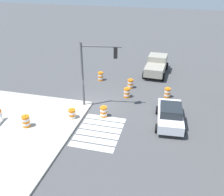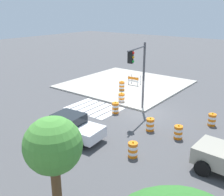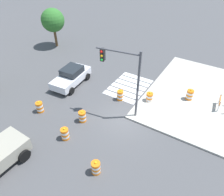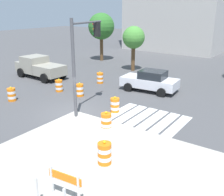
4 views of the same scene
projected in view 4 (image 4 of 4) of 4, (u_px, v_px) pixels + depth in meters
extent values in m
plane|color=#474749|center=(75.00, 113.00, 16.25)|extent=(120.00, 120.00, 0.00)
cube|color=silver|center=(120.00, 111.00, 16.49)|extent=(0.60, 3.20, 0.02)
cube|color=silver|center=(131.00, 114.00, 16.08)|extent=(0.60, 3.20, 0.02)
cube|color=silver|center=(141.00, 117.00, 15.67)|extent=(0.60, 3.20, 0.02)
cube|color=silver|center=(153.00, 120.00, 15.27)|extent=(0.60, 3.20, 0.02)
cube|color=silver|center=(165.00, 123.00, 14.86)|extent=(0.60, 3.20, 0.02)
cube|color=silver|center=(177.00, 126.00, 14.45)|extent=(0.60, 3.20, 0.02)
cube|color=silver|center=(149.00, 82.00, 20.41)|extent=(4.44, 2.18, 0.70)
cube|color=#1E2328|center=(153.00, 75.00, 20.08)|extent=(2.02, 1.75, 0.60)
cylinder|color=black|center=(128.00, 87.00, 20.40)|extent=(0.68, 0.29, 0.66)
cylinder|color=black|center=(139.00, 82.00, 21.95)|extent=(0.68, 0.29, 0.66)
cylinder|color=black|center=(161.00, 92.00, 19.11)|extent=(0.68, 0.29, 0.66)
cylinder|color=black|center=(170.00, 86.00, 20.66)|extent=(0.68, 0.29, 0.66)
cube|color=gray|center=(50.00, 70.00, 23.52)|extent=(2.59, 2.11, 0.90)
cube|color=gray|center=(35.00, 64.00, 24.63)|extent=(1.99, 2.08, 1.50)
cube|color=gray|center=(28.00, 66.00, 25.36)|extent=(1.48, 1.96, 0.90)
cylinder|color=black|center=(21.00, 73.00, 24.57)|extent=(0.85, 0.34, 0.84)
cylinder|color=black|center=(39.00, 69.00, 26.10)|extent=(0.85, 0.34, 0.84)
cylinder|color=black|center=(45.00, 78.00, 22.61)|extent=(0.85, 0.34, 0.84)
cylinder|color=black|center=(62.00, 74.00, 24.14)|extent=(0.85, 0.34, 0.84)
cylinder|color=orange|center=(12.00, 99.00, 18.38)|extent=(0.56, 0.56, 0.18)
cylinder|color=white|center=(12.00, 97.00, 18.32)|extent=(0.56, 0.56, 0.18)
cylinder|color=orange|center=(12.00, 95.00, 18.26)|extent=(0.56, 0.56, 0.18)
cylinder|color=white|center=(11.00, 92.00, 18.20)|extent=(0.56, 0.56, 0.18)
cylinder|color=orange|center=(11.00, 90.00, 18.15)|extent=(0.56, 0.56, 0.18)
sphere|color=yellow|center=(11.00, 87.00, 18.10)|extent=(0.12, 0.12, 0.12)
cylinder|color=orange|center=(59.00, 90.00, 20.44)|extent=(0.56, 0.56, 0.18)
cylinder|color=white|center=(59.00, 88.00, 20.38)|extent=(0.56, 0.56, 0.18)
cylinder|color=orange|center=(59.00, 86.00, 20.32)|extent=(0.56, 0.56, 0.18)
cylinder|color=white|center=(59.00, 84.00, 20.27)|extent=(0.56, 0.56, 0.18)
cylinder|color=orange|center=(59.00, 81.00, 20.21)|extent=(0.56, 0.56, 0.18)
sphere|color=yellow|center=(59.00, 79.00, 20.16)|extent=(0.12, 0.12, 0.12)
cylinder|color=orange|center=(100.00, 82.00, 22.69)|extent=(0.56, 0.56, 0.18)
cylinder|color=white|center=(100.00, 80.00, 22.63)|extent=(0.56, 0.56, 0.18)
cylinder|color=orange|center=(100.00, 78.00, 22.58)|extent=(0.56, 0.56, 0.18)
cylinder|color=white|center=(100.00, 76.00, 22.52)|extent=(0.56, 0.56, 0.18)
cylinder|color=orange|center=(100.00, 74.00, 22.46)|extent=(0.56, 0.56, 0.18)
sphere|color=yellow|center=(100.00, 72.00, 22.41)|extent=(0.12, 0.12, 0.12)
cylinder|color=orange|center=(115.00, 111.00, 16.39)|extent=(0.56, 0.56, 0.18)
cylinder|color=white|center=(115.00, 108.00, 16.33)|extent=(0.56, 0.56, 0.18)
cylinder|color=orange|center=(115.00, 105.00, 16.27)|extent=(0.56, 0.56, 0.18)
cylinder|color=white|center=(115.00, 102.00, 16.22)|extent=(0.56, 0.56, 0.18)
cylinder|color=orange|center=(115.00, 100.00, 16.16)|extent=(0.56, 0.56, 0.18)
sphere|color=yellow|center=(115.00, 97.00, 16.11)|extent=(0.12, 0.12, 0.12)
cylinder|color=orange|center=(80.00, 95.00, 19.37)|extent=(0.56, 0.56, 0.18)
cylinder|color=white|center=(80.00, 92.00, 19.31)|extent=(0.56, 0.56, 0.18)
cylinder|color=orange|center=(80.00, 90.00, 19.25)|extent=(0.56, 0.56, 0.18)
cylinder|color=white|center=(80.00, 88.00, 19.19)|extent=(0.56, 0.56, 0.18)
cylinder|color=orange|center=(80.00, 85.00, 19.14)|extent=(0.56, 0.56, 0.18)
sphere|color=yellow|center=(79.00, 83.00, 19.09)|extent=(0.12, 0.12, 0.12)
cylinder|color=orange|center=(106.00, 128.00, 14.06)|extent=(0.56, 0.56, 0.18)
cylinder|color=white|center=(106.00, 124.00, 14.00)|extent=(0.56, 0.56, 0.18)
cylinder|color=orange|center=(106.00, 121.00, 13.94)|extent=(0.56, 0.56, 0.18)
cylinder|color=white|center=(106.00, 118.00, 13.88)|extent=(0.56, 0.56, 0.18)
cylinder|color=orange|center=(106.00, 115.00, 13.82)|extent=(0.56, 0.56, 0.18)
sphere|color=yellow|center=(106.00, 112.00, 13.77)|extent=(0.12, 0.12, 0.12)
cylinder|color=orange|center=(105.00, 161.00, 10.71)|extent=(0.56, 0.56, 0.18)
cylinder|color=white|center=(105.00, 157.00, 10.65)|extent=(0.56, 0.56, 0.18)
cylinder|color=orange|center=(105.00, 153.00, 10.59)|extent=(0.56, 0.56, 0.18)
cylinder|color=white|center=(104.00, 149.00, 10.53)|extent=(0.56, 0.56, 0.18)
cylinder|color=orange|center=(104.00, 145.00, 10.47)|extent=(0.56, 0.56, 0.18)
sphere|color=yellow|center=(104.00, 142.00, 10.43)|extent=(0.12, 0.12, 0.12)
cube|color=silver|center=(52.00, 179.00, 8.90)|extent=(0.08, 0.08, 1.00)
cube|color=silver|center=(37.00, 191.00, 8.32)|extent=(0.08, 0.08, 1.00)
cube|color=silver|center=(79.00, 189.00, 8.41)|extent=(0.08, 0.08, 1.00)
cube|color=orange|center=(65.00, 177.00, 8.59)|extent=(1.30, 0.19, 0.28)
cube|color=white|center=(65.00, 185.00, 8.69)|extent=(1.30, 0.19, 0.20)
cylinder|color=#4C4C51|center=(74.00, 70.00, 14.52)|extent=(0.18, 0.18, 5.50)
cylinder|color=#4C4C51|center=(87.00, 22.00, 15.09)|extent=(0.63, 3.18, 0.12)
cube|color=black|center=(97.00, 29.00, 16.19)|extent=(0.40, 0.33, 0.90)
sphere|color=red|center=(94.00, 24.00, 16.17)|extent=(0.20, 0.20, 0.20)
sphere|color=#F2A514|center=(94.00, 29.00, 16.27)|extent=(0.20, 0.20, 0.20)
sphere|color=green|center=(94.00, 34.00, 16.36)|extent=(0.20, 0.20, 0.20)
cylinder|color=brown|center=(102.00, 48.00, 32.13)|extent=(0.40, 0.40, 2.99)
sphere|color=#2D6B28|center=(101.00, 26.00, 31.29)|extent=(3.11, 3.11, 3.11)
cylinder|color=brown|center=(133.00, 58.00, 26.88)|extent=(0.39, 0.39, 2.58)
sphere|color=#478C38|center=(134.00, 37.00, 26.21)|extent=(2.22, 2.22, 2.22)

